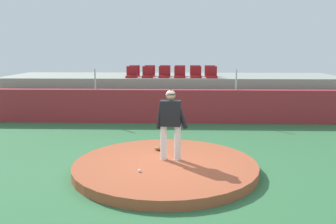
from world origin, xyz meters
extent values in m
plane|color=#336C3F|center=(0.00, 0.00, 0.00)|extent=(60.00, 60.00, 0.00)
cylinder|color=#A74F32|center=(0.00, 0.00, 0.11)|extent=(4.55, 4.55, 0.23)
cylinder|color=white|center=(-0.05, 0.24, 0.67)|extent=(0.17, 0.17, 0.88)
cylinder|color=white|center=(0.30, 0.22, 0.67)|extent=(0.17, 0.17, 0.88)
cube|color=black|center=(0.13, 0.23, 1.43)|extent=(0.52, 0.30, 0.64)
cylinder|color=black|center=(-0.14, 0.25, 1.39)|extent=(0.22, 0.13, 0.72)
cylinder|color=black|center=(0.39, 0.21, 1.39)|extent=(0.34, 0.14, 0.71)
sphere|color=tan|center=(0.13, 0.23, 1.89)|extent=(0.24, 0.24, 0.24)
cone|color=black|center=(0.13, 0.23, 1.97)|extent=(0.30, 0.30, 0.13)
sphere|color=white|center=(-0.56, -0.73, 0.27)|extent=(0.07, 0.07, 0.07)
ellipsoid|color=brown|center=(-0.20, 1.06, 0.28)|extent=(0.35, 0.29, 0.11)
cube|color=#9F2B31|center=(0.00, 5.92, 0.68)|extent=(15.57, 0.40, 1.37)
cylinder|color=silver|center=(-3.10, 5.92, 1.78)|extent=(0.06, 0.06, 0.83)
cylinder|color=silver|center=(2.62, 5.92, 1.78)|extent=(0.06, 0.06, 0.83)
cube|color=gray|center=(0.00, 8.56, 0.87)|extent=(15.51, 3.96, 1.75)
cube|color=maroon|center=(-1.76, 7.06, 1.80)|extent=(0.48, 0.44, 0.10)
cube|color=maroon|center=(-1.76, 7.24, 2.05)|extent=(0.48, 0.08, 0.40)
cube|color=maroon|center=(-1.05, 7.05, 1.80)|extent=(0.48, 0.44, 0.10)
cube|color=maroon|center=(-1.05, 7.23, 2.05)|extent=(0.48, 0.08, 0.40)
cube|color=maroon|center=(-0.33, 7.06, 1.80)|extent=(0.48, 0.44, 0.10)
cube|color=maroon|center=(-0.33, 7.24, 2.05)|extent=(0.48, 0.08, 0.40)
cube|color=maroon|center=(0.35, 7.04, 1.80)|extent=(0.48, 0.44, 0.10)
cube|color=maroon|center=(0.35, 7.22, 2.05)|extent=(0.48, 0.08, 0.40)
cube|color=maroon|center=(1.05, 7.05, 1.80)|extent=(0.48, 0.44, 0.10)
cube|color=maroon|center=(1.05, 7.23, 2.05)|extent=(0.48, 0.08, 0.40)
cube|color=maroon|center=(1.73, 7.02, 1.80)|extent=(0.48, 0.44, 0.10)
cube|color=maroon|center=(1.73, 7.20, 2.05)|extent=(0.48, 0.08, 0.40)
cube|color=maroon|center=(-1.75, 7.92, 1.80)|extent=(0.48, 0.44, 0.10)
cube|color=maroon|center=(-1.75, 8.10, 2.05)|extent=(0.48, 0.08, 0.40)
cube|color=maroon|center=(-1.04, 7.96, 1.80)|extent=(0.48, 0.44, 0.10)
cube|color=maroon|center=(-1.04, 8.14, 2.05)|extent=(0.48, 0.08, 0.40)
cube|color=maroon|center=(-0.32, 7.95, 1.80)|extent=(0.48, 0.44, 0.10)
cube|color=maroon|center=(-0.32, 8.13, 2.05)|extent=(0.48, 0.08, 0.40)
cube|color=maroon|center=(0.36, 7.95, 1.80)|extent=(0.48, 0.44, 0.10)
cube|color=maroon|center=(0.36, 8.13, 2.05)|extent=(0.48, 0.08, 0.40)
cube|color=maroon|center=(1.06, 7.93, 1.80)|extent=(0.48, 0.44, 0.10)
cube|color=maroon|center=(1.06, 8.11, 2.05)|extent=(0.48, 0.08, 0.40)
cube|color=maroon|center=(1.74, 7.91, 1.80)|extent=(0.48, 0.44, 0.10)
cube|color=maroon|center=(1.74, 8.09, 2.05)|extent=(0.48, 0.08, 0.40)
camera|label=1|loc=(0.34, -8.46, 3.02)|focal=38.03mm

